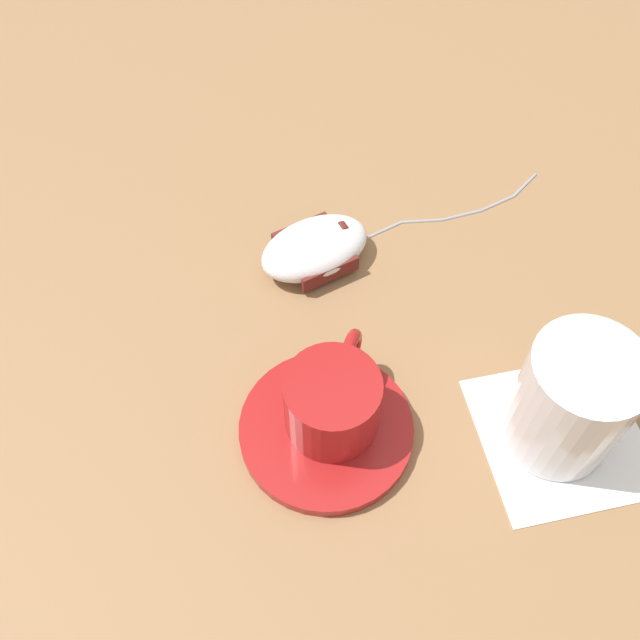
% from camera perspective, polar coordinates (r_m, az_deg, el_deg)
% --- Properties ---
extents(ground_plane, '(3.00, 3.00, 0.00)m').
position_cam_1_polar(ground_plane, '(0.60, 8.60, -3.57)').
color(ground_plane, olive).
extents(saucer, '(0.13, 0.13, 0.01)m').
position_cam_1_polar(saucer, '(0.56, 0.50, -8.74)').
color(saucer, maroon).
rests_on(saucer, ground).
extents(coffee_cup, '(0.09, 0.08, 0.06)m').
position_cam_1_polar(coffee_cup, '(0.53, 1.06, -6.44)').
color(coffee_cup, maroon).
rests_on(coffee_cup, saucer).
extents(computer_mouse, '(0.08, 0.11, 0.04)m').
position_cam_1_polar(computer_mouse, '(0.64, -0.42, 5.78)').
color(computer_mouse, silver).
rests_on(computer_mouse, ground).
extents(mouse_cable, '(0.03, 0.19, 0.00)m').
position_cam_1_polar(mouse_cable, '(0.71, 11.05, 8.65)').
color(mouse_cable, gray).
rests_on(mouse_cable, ground).
extents(napkin_under_glass, '(0.14, 0.14, 0.00)m').
position_cam_1_polar(napkin_under_glass, '(0.59, 18.71, -8.73)').
color(napkin_under_glass, white).
rests_on(napkin_under_glass, ground).
extents(drinking_glass, '(0.08, 0.08, 0.10)m').
position_cam_1_polar(drinking_glass, '(0.55, 19.47, -6.14)').
color(drinking_glass, silver).
rests_on(drinking_glass, napkin_under_glass).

